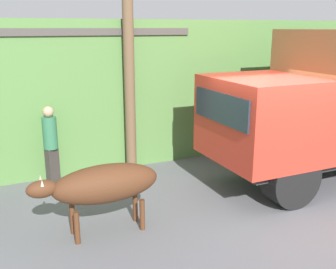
% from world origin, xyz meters
% --- Properties ---
extents(ground_plane, '(60.00, 60.00, 0.00)m').
position_xyz_m(ground_plane, '(0.00, 0.00, 0.00)').
color(ground_plane, slate).
extents(hillside_embankment, '(32.00, 6.91, 3.57)m').
position_xyz_m(hillside_embankment, '(0.00, 6.77, 1.78)').
color(hillside_embankment, '#568442').
rests_on(hillside_embankment, ground_plane).
extents(building_backdrop, '(5.36, 2.70, 3.37)m').
position_xyz_m(building_backdrop, '(-3.07, 4.62, 1.70)').
color(building_backdrop, '#B2BCAD').
rests_on(building_backdrop, ground_plane).
extents(brown_cow, '(2.17, 0.65, 1.20)m').
position_xyz_m(brown_cow, '(-3.40, 0.40, 0.87)').
color(brown_cow, '#512D19').
rests_on(brown_cow, ground_plane).
extents(pedestrian_on_hill, '(0.42, 0.42, 1.75)m').
position_xyz_m(pedestrian_on_hill, '(-3.86, 3.02, 0.98)').
color(pedestrian_on_hill, '#38332D').
rests_on(pedestrian_on_hill, ground_plane).
extents(utility_pole, '(0.90, 0.25, 6.44)m').
position_xyz_m(utility_pole, '(-1.97, 3.13, 3.32)').
color(utility_pole, brown).
rests_on(utility_pole, ground_plane).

